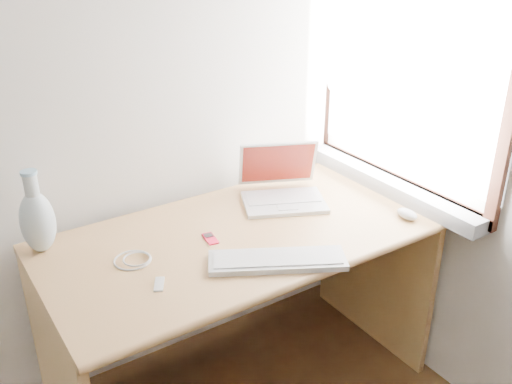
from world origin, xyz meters
TOP-DOWN VIEW (x-y plane):
  - window at (1.72, 1.30)m, footprint 0.11×0.99m
  - desk at (0.99, 1.41)m, footprint 1.44×0.72m
  - laptop at (1.26, 1.47)m, footprint 0.38×0.38m
  - external_keyboard at (0.98, 1.08)m, footprint 0.46×0.34m
  - mouse at (1.58, 1.07)m, footprint 0.06×0.10m
  - ipod at (0.87, 1.34)m, footprint 0.05×0.09m
  - cable_coil at (0.59, 1.36)m, footprint 0.13×0.13m
  - remote at (0.60, 1.18)m, footprint 0.06×0.08m
  - vase at (0.35, 1.59)m, footprint 0.12×0.12m

SIDE VIEW (x-z plane):
  - desk at x=0.99m, z-range 0.16..0.92m
  - remote at x=0.60m, z-range 0.76..0.77m
  - cable_coil at x=0.59m, z-range 0.76..0.77m
  - ipod at x=0.87m, z-range 0.76..0.77m
  - external_keyboard at x=0.98m, z-range 0.76..0.78m
  - mouse at x=1.58m, z-range 0.76..0.79m
  - laptop at x=1.26m, z-range 0.70..0.92m
  - vase at x=0.35m, z-range 0.73..1.03m
  - window at x=1.72m, z-range 0.72..1.83m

